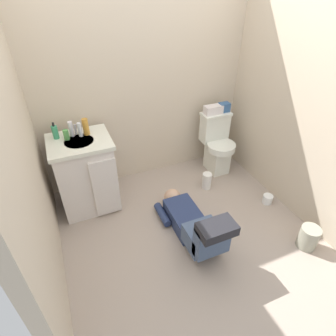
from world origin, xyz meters
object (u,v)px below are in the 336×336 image
object	(u,v)px
toilet	(217,144)
toiletry_bag	(224,107)
bottle_white	(71,129)
trash_can	(308,237)
person_plumber	(193,224)
bottle_clear	(80,130)
bottle_green	(66,135)
soap_dispenser	(55,132)
vanity_cabinet	(86,174)
tissue_box	(213,110)
paper_towel_roll	(207,181)
toilet_paper_roll	(268,199)
faucet	(76,129)
bottle_amber	(86,127)

from	to	relation	value
toilet	toiletry_bag	world-z (taller)	toiletry_bag
bottle_white	trash_can	distance (m)	2.48
person_plumber	bottle_clear	xyz separation A→B (m)	(-0.80, 0.94, 0.71)
toilet	trash_can	distance (m)	1.49
bottle_green	bottle_clear	size ratio (longest dim) A/B	0.71
bottle_green	soap_dispenser	bearing A→B (deg)	145.29
vanity_cabinet	person_plumber	xyz separation A→B (m)	(0.83, -0.87, -0.24)
tissue_box	paper_towel_roll	distance (m)	0.85
toilet	paper_towel_roll	bearing A→B (deg)	-133.20
toilet	toilet_paper_roll	size ratio (longest dim) A/B	6.82
vanity_cabinet	soap_dispenser	distance (m)	0.52
tissue_box	bottle_clear	world-z (taller)	bottle_clear
toiletry_bag	bottle_white	distance (m)	1.78
soap_dispenser	faucet	bearing A→B (deg)	6.01
toilet_paper_roll	bottle_amber	bearing A→B (deg)	154.08
vanity_cabinet	person_plumber	distance (m)	1.22
bottle_white	bottle_amber	bearing A→B (deg)	-10.65
toilet	faucet	xyz separation A→B (m)	(-1.63, 0.08, 0.50)
bottle_clear	soap_dispenser	bearing A→B (deg)	167.47
tissue_box	soap_dispenser	distance (m)	1.78
toilet	paper_towel_roll	xyz separation A→B (m)	(-0.30, -0.32, -0.27)
toiletry_bag	soap_dispenser	xyz separation A→B (m)	(-1.93, -0.03, 0.08)
bottle_green	paper_towel_roll	bearing A→B (deg)	-12.34
tissue_box	toilet_paper_roll	size ratio (longest dim) A/B	2.00
toilet	bottle_clear	world-z (taller)	bottle_clear
vanity_cabinet	trash_can	size ratio (longest dim) A/B	3.54
faucet	toiletry_bag	xyz separation A→B (m)	(1.74, 0.01, -0.06)
trash_can	paper_towel_roll	world-z (taller)	trash_can
tissue_box	toiletry_bag	bearing A→B (deg)	0.00
tissue_box	toiletry_bag	distance (m)	0.15
bottle_amber	toilet_paper_roll	world-z (taller)	bottle_amber
vanity_cabinet	faucet	bearing A→B (deg)	91.31
vanity_cabinet	trash_can	xyz separation A→B (m)	(1.77, -1.39, -0.30)
faucet	paper_towel_roll	distance (m)	1.59
toilet	toilet_paper_roll	distance (m)	0.91
toilet	bottle_white	bearing A→B (deg)	178.40
vanity_cabinet	tissue_box	size ratio (longest dim) A/B	3.73
toilet	faucet	distance (m)	1.71
toiletry_bag	toilet_paper_roll	xyz separation A→B (m)	(0.10, -0.91, -0.76)
toiletry_bag	toilet_paper_roll	world-z (taller)	toiletry_bag
toiletry_bag	bottle_amber	xyz separation A→B (m)	(-1.64, -0.07, 0.10)
vanity_cabinet	bottle_clear	world-z (taller)	bottle_clear
person_plumber	tissue_box	xyz separation A→B (m)	(0.75, 1.03, 0.62)
person_plumber	bottle_amber	size ratio (longest dim) A/B	6.37
faucet	bottle_clear	xyz separation A→B (m)	(0.04, -0.07, 0.02)
bottle_green	bottle_amber	distance (m)	0.20
toilet	trash_can	world-z (taller)	toilet
bottle_white	paper_towel_roll	size ratio (longest dim) A/B	0.75
paper_towel_roll	bottle_green	bearing A→B (deg)	167.66
toiletry_bag	bottle_white	size ratio (longest dim) A/B	0.82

